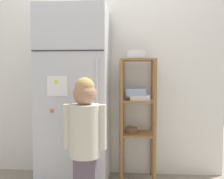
# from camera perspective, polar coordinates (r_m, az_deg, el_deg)

# --- Properties ---
(kitchen_wall_back) EXTENTS (2.54, 0.03, 2.19)m
(kitchen_wall_back) POSITION_cam_1_polar(r_m,az_deg,el_deg) (2.84, -2.12, 3.85)
(kitchen_wall_back) COLOR silver
(kitchen_wall_back) RESTS_ON ground
(refrigerator) EXTENTS (0.64, 0.59, 1.69)m
(refrigerator) POSITION_cam_1_polar(r_m,az_deg,el_deg) (2.59, -7.97, -1.68)
(refrigerator) COLOR silver
(refrigerator) RESTS_ON ground
(child_standing) EXTENTS (0.34, 0.25, 1.04)m
(child_standing) POSITION_cam_1_polar(r_m,az_deg,el_deg) (2.09, -5.84, -8.73)
(child_standing) COLOR #5B4D5A
(child_standing) RESTS_ON ground
(pantry_shelf_unit) EXTENTS (0.35, 0.32, 1.22)m
(pantry_shelf_unit) POSITION_cam_1_polar(r_m,az_deg,el_deg) (2.66, 5.48, -3.90)
(pantry_shelf_unit) COLOR olive
(pantry_shelf_unit) RESTS_ON ground
(fruit_bin) EXTENTS (0.18, 0.17, 0.08)m
(fruit_bin) POSITION_cam_1_polar(r_m,az_deg,el_deg) (2.62, 5.40, 7.29)
(fruit_bin) COLOR white
(fruit_bin) RESTS_ON pantry_shelf_unit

